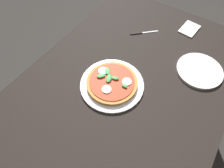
% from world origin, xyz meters
% --- Properties ---
extents(ground_plane, '(6.00, 6.00, 0.00)m').
position_xyz_m(ground_plane, '(0.00, 0.00, 0.00)').
color(ground_plane, '#2D2B28').
extents(dining_table, '(1.35, 0.95, 0.73)m').
position_xyz_m(dining_table, '(0.00, 0.00, 0.63)').
color(dining_table, black).
rests_on(dining_table, ground_plane).
extents(serving_tray, '(0.31, 0.31, 0.01)m').
position_xyz_m(serving_tray, '(0.08, -0.05, 0.73)').
color(serving_tray, silver).
rests_on(serving_tray, dining_table).
extents(pizza, '(0.25, 0.25, 0.03)m').
position_xyz_m(pizza, '(0.08, -0.05, 0.75)').
color(pizza, '#C6843F').
rests_on(pizza, serving_tray).
extents(plate_white, '(0.23, 0.23, 0.01)m').
position_xyz_m(plate_white, '(-0.24, 0.28, 0.74)').
color(plate_white, white).
rests_on(plate_white, dining_table).
extents(napkin, '(0.14, 0.10, 0.01)m').
position_xyz_m(napkin, '(-0.52, 0.12, 0.73)').
color(napkin, white).
rests_on(napkin, dining_table).
extents(knife, '(0.13, 0.13, 0.01)m').
position_xyz_m(knife, '(-0.33, -0.11, 0.73)').
color(knife, black).
rests_on(knife, dining_table).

